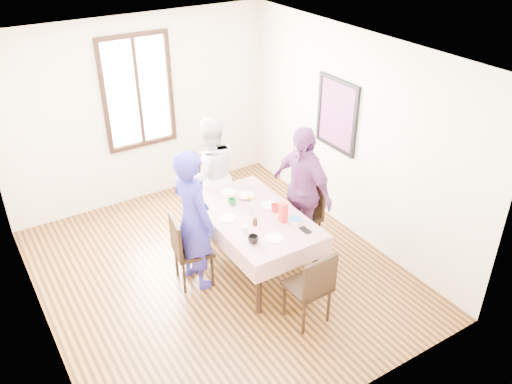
# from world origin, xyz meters

# --- Properties ---
(ground) EXTENTS (4.50, 4.50, 0.00)m
(ground) POSITION_xyz_m (0.00, 0.00, 0.00)
(ground) COLOR black
(ground) RESTS_ON ground
(back_wall) EXTENTS (4.00, 0.00, 4.00)m
(back_wall) POSITION_xyz_m (0.00, 2.25, 1.35)
(back_wall) COLOR #F0E4C2
(back_wall) RESTS_ON ground
(right_wall) EXTENTS (0.00, 4.50, 4.50)m
(right_wall) POSITION_xyz_m (2.00, 0.00, 1.35)
(right_wall) COLOR #F0E4C2
(right_wall) RESTS_ON ground
(window_frame) EXTENTS (1.02, 0.06, 1.62)m
(window_frame) POSITION_xyz_m (0.00, 2.23, 1.65)
(window_frame) COLOR black
(window_frame) RESTS_ON back_wall
(window_pane) EXTENTS (0.90, 0.02, 1.50)m
(window_pane) POSITION_xyz_m (0.00, 2.24, 1.65)
(window_pane) COLOR white
(window_pane) RESTS_ON back_wall
(art_poster) EXTENTS (0.04, 0.76, 0.96)m
(art_poster) POSITION_xyz_m (1.98, 0.30, 1.55)
(art_poster) COLOR red
(art_poster) RESTS_ON right_wall
(dining_table) EXTENTS (0.89, 1.57, 0.75)m
(dining_table) POSITION_xyz_m (0.43, -0.14, 0.38)
(dining_table) COLOR black
(dining_table) RESTS_ON ground
(tablecloth) EXTENTS (1.01, 1.69, 0.01)m
(tablecloth) POSITION_xyz_m (0.43, -0.14, 0.76)
(tablecloth) COLOR #5D0712
(tablecloth) RESTS_ON dining_table
(chair_left) EXTENTS (0.48, 0.48, 0.91)m
(chair_left) POSITION_xyz_m (-0.32, 0.01, 0.46)
(chair_left) COLOR black
(chair_left) RESTS_ON ground
(chair_right) EXTENTS (0.42, 0.42, 0.91)m
(chair_right) POSITION_xyz_m (1.17, -0.09, 0.46)
(chair_right) COLOR black
(chair_right) RESTS_ON ground
(chair_far) EXTENTS (0.47, 0.47, 0.91)m
(chair_far) POSITION_xyz_m (0.43, 0.94, 0.46)
(chair_far) COLOR black
(chair_far) RESTS_ON ground
(chair_near) EXTENTS (0.43, 0.43, 0.91)m
(chair_near) POSITION_xyz_m (0.43, -1.21, 0.46)
(chair_near) COLOR black
(chair_near) RESTS_ON ground
(person_left) EXTENTS (0.51, 0.69, 1.73)m
(person_left) POSITION_xyz_m (-0.30, 0.01, 0.86)
(person_left) COLOR #2D289A
(person_left) RESTS_ON ground
(person_far) EXTENTS (0.90, 0.76, 1.63)m
(person_far) POSITION_xyz_m (0.43, 0.92, 0.81)
(person_far) COLOR silver
(person_far) RESTS_ON ground
(person_right) EXTENTS (0.52, 1.04, 1.70)m
(person_right) POSITION_xyz_m (1.15, -0.09, 0.85)
(person_right) COLOR #723772
(person_right) RESTS_ON ground
(mug_black) EXTENTS (0.14, 0.14, 0.09)m
(mug_black) POSITION_xyz_m (0.12, -0.62, 0.81)
(mug_black) COLOR black
(mug_black) RESTS_ON tablecloth
(mug_flag) EXTENTS (0.15, 0.15, 0.10)m
(mug_flag) POSITION_xyz_m (0.68, -0.21, 0.81)
(mug_flag) COLOR red
(mug_flag) RESTS_ON tablecloth
(mug_green) EXTENTS (0.12, 0.12, 0.08)m
(mug_green) POSITION_xyz_m (0.33, 0.21, 0.80)
(mug_green) COLOR #0C7226
(mug_green) RESTS_ON tablecloth
(serving_bowl) EXTENTS (0.26, 0.26, 0.05)m
(serving_bowl) POSITION_xyz_m (0.56, 0.25, 0.79)
(serving_bowl) COLOR white
(serving_bowl) RESTS_ON tablecloth
(juice_carton) EXTENTS (0.08, 0.08, 0.24)m
(juice_carton) POSITION_xyz_m (0.64, -0.44, 0.88)
(juice_carton) COLOR red
(juice_carton) RESTS_ON tablecloth
(butter_tub) EXTENTS (0.12, 0.12, 0.06)m
(butter_tub) POSITION_xyz_m (0.74, -0.54, 0.79)
(butter_tub) COLOR white
(butter_tub) RESTS_ON tablecloth
(jam_jar) EXTENTS (0.06, 0.06, 0.08)m
(jam_jar) POSITION_xyz_m (0.33, -0.32, 0.80)
(jam_jar) COLOR black
(jam_jar) RESTS_ON tablecloth
(drinking_glass) EXTENTS (0.06, 0.06, 0.09)m
(drinking_glass) POSITION_xyz_m (0.15, -0.40, 0.81)
(drinking_glass) COLOR silver
(drinking_glass) RESTS_ON tablecloth
(smartphone) EXTENTS (0.08, 0.16, 0.01)m
(smartphone) POSITION_xyz_m (0.75, -0.72, 0.77)
(smartphone) COLOR black
(smartphone) RESTS_ON tablecloth
(flower_vase) EXTENTS (0.06, 0.06, 0.13)m
(flower_vase) POSITION_xyz_m (0.41, -0.07, 0.83)
(flower_vase) COLOR silver
(flower_vase) RESTS_ON tablecloth
(plate_left) EXTENTS (0.20, 0.20, 0.01)m
(plate_left) POSITION_xyz_m (0.12, -0.05, 0.77)
(plate_left) COLOR white
(plate_left) RESTS_ON tablecloth
(plate_right) EXTENTS (0.20, 0.20, 0.01)m
(plate_right) POSITION_xyz_m (0.71, -0.06, 0.77)
(plate_right) COLOR white
(plate_right) RESTS_ON tablecloth
(plate_far) EXTENTS (0.20, 0.20, 0.01)m
(plate_far) POSITION_xyz_m (0.44, 0.49, 0.77)
(plate_far) COLOR white
(plate_far) RESTS_ON tablecloth
(plate_near) EXTENTS (0.20, 0.20, 0.01)m
(plate_near) POSITION_xyz_m (0.37, -0.67, 0.77)
(plate_near) COLOR white
(plate_near) RESTS_ON tablecloth
(butter_lid) EXTENTS (0.12, 0.12, 0.01)m
(butter_lid) POSITION_xyz_m (0.74, -0.54, 0.83)
(butter_lid) COLOR blue
(butter_lid) RESTS_ON butter_tub
(flower_bunch) EXTENTS (0.09, 0.09, 0.10)m
(flower_bunch) POSITION_xyz_m (0.41, -0.07, 0.94)
(flower_bunch) COLOR yellow
(flower_bunch) RESTS_ON flower_vase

